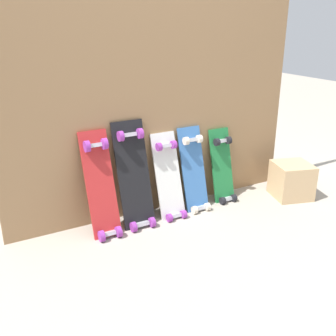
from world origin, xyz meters
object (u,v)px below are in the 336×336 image
object	(u,v)px
skateboard_white	(169,181)
skateboard_green	(223,170)
wooden_crate	(292,180)
skateboard_red	(101,190)
skateboard_black	(135,180)
skateboard_blue	(194,174)

from	to	relation	value
skateboard_white	skateboard_green	bearing A→B (deg)	3.00
wooden_crate	skateboard_red	bearing A→B (deg)	172.69
skateboard_black	wooden_crate	bearing A→B (deg)	-9.17
skateboard_white	skateboard_black	bearing A→B (deg)	-179.65
skateboard_blue	wooden_crate	bearing A→B (deg)	-15.52
skateboard_red	skateboard_white	world-z (taller)	skateboard_red
skateboard_black	wooden_crate	xyz separation A→B (m)	(1.19, -0.19, -0.17)
skateboard_black	skateboard_white	distance (m)	0.26
skateboard_red	skateboard_white	size ratio (longest dim) A/B	1.11
skateboard_black	skateboard_blue	xyz separation A→B (m)	(0.46, 0.01, -0.05)
skateboard_white	skateboard_red	bearing A→B (deg)	-178.56
skateboard_black	wooden_crate	distance (m)	1.22
skateboard_green	skateboard_white	bearing A→B (deg)	-177.00
skateboard_black	skateboard_green	xyz separation A→B (m)	(0.71, 0.03, -0.07)
skateboard_red	skateboard_black	bearing A→B (deg)	2.64
skateboard_white	skateboard_blue	size ratio (longest dim) A/B	0.98
skateboard_black	skateboard_white	xyz separation A→B (m)	(0.25, 0.00, -0.06)
skateboard_red	skateboard_blue	distance (m)	0.68
skateboard_white	skateboard_green	size ratio (longest dim) A/B	1.06
wooden_crate	skateboard_green	bearing A→B (deg)	155.50
skateboard_green	wooden_crate	xyz separation A→B (m)	(0.48, -0.22, -0.10)
skateboard_white	skateboard_blue	xyz separation A→B (m)	(0.20, 0.01, 0.01)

